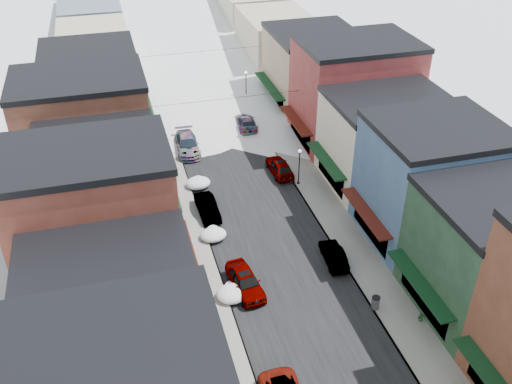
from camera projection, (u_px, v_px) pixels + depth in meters
road at (194, 84)px, 78.76m from camera, size 10.00×160.00×0.01m
sidewalk_left at (146, 88)px, 77.24m from camera, size 3.20×160.00×0.15m
sidewalk_right at (240, 78)px, 80.19m from camera, size 3.20×160.00×0.15m
curb_left at (157, 87)px, 77.59m from camera, size 0.10×160.00×0.15m
curb_right at (229, 79)px, 79.85m from camera, size 0.10×160.00×0.15m
bldg_l_cream at (114, 321)px, 34.85m from camera, size 11.30×8.20×9.50m
bldg_l_brick_near at (97, 227)px, 40.38m from camera, size 12.30×8.20×12.50m
bldg_l_grayblue at (102, 185)px, 48.31m from camera, size 11.30×9.20×9.00m
bldg_l_brick_far at (85, 130)px, 54.81m from camera, size 13.30×9.20×11.00m
bldg_l_tan at (93, 93)px, 63.39m from camera, size 11.30×11.20×10.00m
bldg_r_green at (494, 253)px, 40.34m from camera, size 11.30×9.20×9.50m
bldg_r_blue at (430, 182)px, 47.34m from camera, size 11.30×9.20×10.50m
bldg_r_cream at (386, 140)px, 55.13m from camera, size 12.30×9.20×9.00m
bldg_r_brick_far at (354, 92)px, 61.83m from camera, size 13.30×9.20×11.50m
bldg_r_tan at (313, 69)px, 70.23m from camera, size 11.30×11.20×9.50m
distant_blocks at (168, 10)px, 95.16m from camera, size 34.00×55.00×8.00m
overhead_cables at (210, 73)px, 65.28m from camera, size 16.40×15.04×0.04m
car_silver_sedan at (245, 281)px, 43.65m from camera, size 2.55×5.09×1.67m
car_dark_hatch at (208, 207)px, 52.17m from camera, size 1.82×4.61×1.50m
car_silver_wagon at (187, 144)px, 62.14m from camera, size 2.58×5.93×1.70m
car_green_sedan at (334, 255)px, 46.51m from camera, size 1.81×4.27×1.37m
car_gray_suv at (280, 167)px, 58.21m from camera, size 2.06×4.79×1.61m
car_black_sedan at (246, 123)px, 66.78m from camera, size 2.56×5.54×1.57m
car_lane_silver at (186, 76)px, 79.21m from camera, size 2.03×4.21×1.39m
car_lane_white at (201, 62)px, 83.73m from camera, size 2.66×5.46×1.50m
trash_can at (375, 303)px, 41.92m from camera, size 0.62×0.62×1.06m
streetlamp_near at (299, 162)px, 55.44m from camera, size 0.32×0.32×3.84m
streetlamp_far at (246, 84)px, 71.16m from camera, size 0.37×0.37×4.41m
planter_far at (420, 317)px, 40.99m from camera, size 0.52×0.52×0.66m
snow_pile_near at (233, 293)px, 43.06m from camera, size 2.48×2.72×1.05m
snow_pile_mid at (213, 234)px, 49.24m from camera, size 2.28×2.61×0.97m
snow_pile_far at (198, 183)px, 56.22m from camera, size 2.42×2.69×1.03m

